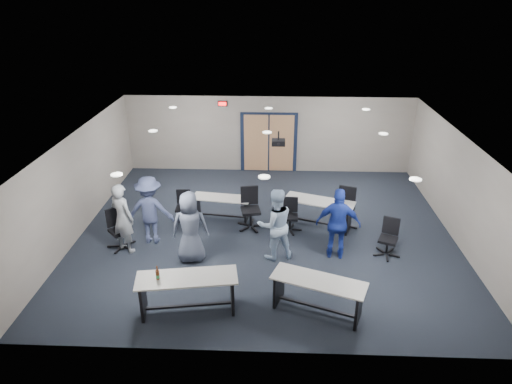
{
  "coord_description": "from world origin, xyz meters",
  "views": [
    {
      "loc": [
        0.18,
        -10.92,
        6.21
      ],
      "look_at": [
        -0.26,
        -0.3,
        1.32
      ],
      "focal_mm": 32.0,
      "sensor_mm": 36.0,
      "label": 1
    }
  ],
  "objects_px": {
    "table_front_right": "(318,290)",
    "chair_loose_right": "(388,238)",
    "person_plaid": "(190,227)",
    "person_back": "(150,210)",
    "chair_loose_left": "(120,229)",
    "chair_back_b": "(251,209)",
    "table_back_right": "(319,209)",
    "chair_back_c": "(290,216)",
    "chair_back_a": "(183,207)",
    "chair_back_d": "(345,209)",
    "person_gray": "(123,218)",
    "person_lightblue": "(275,224)",
    "person_navy": "(338,224)",
    "table_back_left": "(222,204)",
    "table_front_left": "(187,287)"
  },
  "relations": [
    {
      "from": "person_back",
      "to": "chair_back_c",
      "type": "bearing_deg",
      "value": -169.29
    },
    {
      "from": "chair_back_c",
      "to": "chair_loose_left",
      "type": "distance_m",
      "value": 4.47
    },
    {
      "from": "chair_loose_left",
      "to": "person_navy",
      "type": "relative_size",
      "value": 0.58
    },
    {
      "from": "chair_back_b",
      "to": "chair_loose_left",
      "type": "height_order",
      "value": "chair_back_b"
    },
    {
      "from": "table_back_left",
      "to": "chair_back_b",
      "type": "relative_size",
      "value": 1.48
    },
    {
      "from": "table_front_right",
      "to": "person_navy",
      "type": "bearing_deg",
      "value": 94.13
    },
    {
      "from": "person_back",
      "to": "chair_back_d",
      "type": "bearing_deg",
      "value": -169.4
    },
    {
      "from": "table_back_right",
      "to": "table_front_left",
      "type": "bearing_deg",
      "value": -108.87
    },
    {
      "from": "chair_back_c",
      "to": "person_lightblue",
      "type": "relative_size",
      "value": 0.51
    },
    {
      "from": "table_back_right",
      "to": "person_navy",
      "type": "bearing_deg",
      "value": -59.18
    },
    {
      "from": "person_plaid",
      "to": "person_gray",
      "type": "bearing_deg",
      "value": -17.45
    },
    {
      "from": "chair_back_b",
      "to": "person_back",
      "type": "height_order",
      "value": "person_back"
    },
    {
      "from": "table_back_left",
      "to": "table_back_right",
      "type": "bearing_deg",
      "value": 0.9
    },
    {
      "from": "chair_back_d",
      "to": "table_back_right",
      "type": "bearing_deg",
      "value": -163.37
    },
    {
      "from": "chair_loose_right",
      "to": "person_gray",
      "type": "bearing_deg",
      "value": -156.37
    },
    {
      "from": "chair_loose_left",
      "to": "person_navy",
      "type": "bearing_deg",
      "value": -45.51
    },
    {
      "from": "table_back_right",
      "to": "person_plaid",
      "type": "height_order",
      "value": "person_plaid"
    },
    {
      "from": "table_front_right",
      "to": "chair_back_b",
      "type": "distance_m",
      "value": 3.83
    },
    {
      "from": "chair_loose_right",
      "to": "person_plaid",
      "type": "bearing_deg",
      "value": -151.94
    },
    {
      "from": "person_gray",
      "to": "table_back_right",
      "type": "bearing_deg",
      "value": -133.67
    },
    {
      "from": "table_front_right",
      "to": "chair_back_c",
      "type": "distance_m",
      "value": 3.41
    },
    {
      "from": "chair_loose_left",
      "to": "person_navy",
      "type": "height_order",
      "value": "person_navy"
    },
    {
      "from": "table_front_right",
      "to": "person_plaid",
      "type": "relative_size",
      "value": 1.11
    },
    {
      "from": "chair_back_c",
      "to": "table_front_right",
      "type": "bearing_deg",
      "value": -79.88
    },
    {
      "from": "person_gray",
      "to": "person_plaid",
      "type": "xyz_separation_m",
      "value": [
        1.75,
        -0.37,
        -0.01
      ]
    },
    {
      "from": "chair_back_c",
      "to": "person_plaid",
      "type": "bearing_deg",
      "value": -145.62
    },
    {
      "from": "table_front_right",
      "to": "chair_back_d",
      "type": "bearing_deg",
      "value": 95.16
    },
    {
      "from": "chair_back_b",
      "to": "chair_loose_right",
      "type": "distance_m",
      "value": 3.69
    },
    {
      "from": "person_gray",
      "to": "person_navy",
      "type": "bearing_deg",
      "value": -151.14
    },
    {
      "from": "person_gray",
      "to": "person_lightblue",
      "type": "height_order",
      "value": "same"
    },
    {
      "from": "chair_back_c",
      "to": "chair_back_a",
      "type": "bearing_deg",
      "value": 174.64
    },
    {
      "from": "chair_back_a",
      "to": "person_back",
      "type": "distance_m",
      "value": 1.34
    },
    {
      "from": "person_lightblue",
      "to": "table_back_left",
      "type": "bearing_deg",
      "value": -70.39
    },
    {
      "from": "table_front_right",
      "to": "chair_loose_right",
      "type": "bearing_deg",
      "value": 70.2
    },
    {
      "from": "chair_back_a",
      "to": "person_lightblue",
      "type": "distance_m",
      "value": 3.15
    },
    {
      "from": "chair_loose_right",
      "to": "person_plaid",
      "type": "xyz_separation_m",
      "value": [
        -4.82,
        -0.39,
        0.42
      ]
    },
    {
      "from": "table_back_left",
      "to": "chair_back_d",
      "type": "height_order",
      "value": "chair_back_d"
    },
    {
      "from": "person_plaid",
      "to": "chair_back_d",
      "type": "bearing_deg",
      "value": -160.74
    },
    {
      "from": "person_back",
      "to": "chair_loose_left",
      "type": "bearing_deg",
      "value": 24.98
    },
    {
      "from": "table_front_right",
      "to": "chair_back_d",
      "type": "relative_size",
      "value": 1.76
    },
    {
      "from": "chair_loose_left",
      "to": "person_plaid",
      "type": "bearing_deg",
      "value": -57.83
    },
    {
      "from": "chair_loose_right",
      "to": "person_plaid",
      "type": "height_order",
      "value": "person_plaid"
    },
    {
      "from": "chair_back_b",
      "to": "person_plaid",
      "type": "height_order",
      "value": "person_plaid"
    },
    {
      "from": "table_front_left",
      "to": "table_front_right",
      "type": "xyz_separation_m",
      "value": [
        2.67,
        0.08,
        -0.04
      ]
    },
    {
      "from": "table_back_right",
      "to": "person_plaid",
      "type": "relative_size",
      "value": 1.12
    },
    {
      "from": "table_back_left",
      "to": "person_gray",
      "type": "xyz_separation_m",
      "value": [
        -2.25,
        -1.82,
        0.46
      ]
    },
    {
      "from": "chair_back_a",
      "to": "chair_back_c",
      "type": "height_order",
      "value": "chair_back_c"
    },
    {
      "from": "table_front_right",
      "to": "chair_back_b",
      "type": "xyz_separation_m",
      "value": [
        -1.55,
        3.51,
        0.05
      ]
    },
    {
      "from": "chair_loose_right",
      "to": "person_lightblue",
      "type": "xyz_separation_m",
      "value": [
        -2.79,
        -0.18,
        0.43
      ]
    },
    {
      "from": "table_back_right",
      "to": "chair_loose_left",
      "type": "bearing_deg",
      "value": -145.51
    }
  ]
}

